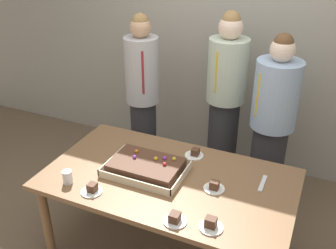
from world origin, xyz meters
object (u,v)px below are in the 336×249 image
at_px(party_table, 169,185).
at_px(plated_slice_far_right, 214,187).
at_px(plated_slice_far_left, 92,189).
at_px(plated_slice_center_front, 175,219).
at_px(sheet_cake, 146,167).
at_px(person_serving_front, 272,125).
at_px(cake_server_utensil, 263,183).
at_px(plated_slice_near_left, 195,154).
at_px(plated_slice_near_right, 211,225).
at_px(person_green_shirt_behind, 225,101).
at_px(person_striped_tie_right, 143,96).
at_px(drink_cup_nearest, 67,177).

height_order(party_table, plated_slice_far_right, plated_slice_far_right).
bearing_deg(plated_slice_far_left, plated_slice_center_front, -3.66).
relative_size(party_table, sheet_cake, 3.11).
xyz_separation_m(party_table, plated_slice_center_front, (0.23, -0.42, 0.10)).
bearing_deg(person_serving_front, cake_server_utensil, 45.54).
height_order(party_table, plated_slice_near_left, plated_slice_near_left).
xyz_separation_m(sheet_cake, plated_slice_near_right, (0.63, -0.37, -0.02)).
distance_m(sheet_cake, person_green_shirt_behind, 1.14).
bearing_deg(person_serving_front, plated_slice_near_left, -2.15).
xyz_separation_m(cake_server_utensil, person_striped_tie_right, (-1.34, 0.73, 0.15)).
distance_m(plated_slice_near_right, person_striped_tie_right, 1.74).
bearing_deg(plated_slice_far_right, plated_slice_near_right, -74.91).
bearing_deg(party_table, sheet_cake, -177.97).
bearing_deg(plated_slice_near_right, plated_slice_far_left, -179.93).
relative_size(party_table, person_serving_front, 1.12).
xyz_separation_m(plated_slice_near_left, person_serving_front, (0.49, 0.56, 0.09)).
height_order(plated_slice_near_right, plated_slice_center_front, plated_slice_near_right).
xyz_separation_m(party_table, cake_server_utensil, (0.65, 0.20, 0.08)).
bearing_deg(sheet_cake, person_serving_front, 50.97).
height_order(party_table, plated_slice_center_front, plated_slice_center_front).
height_order(plated_slice_center_front, person_striped_tie_right, person_striped_tie_right).
height_order(party_table, drink_cup_nearest, drink_cup_nearest).
height_order(plated_slice_near_left, plated_slice_center_front, plated_slice_center_front).
distance_m(plated_slice_near_right, plated_slice_far_right, 0.38).
distance_m(sheet_cake, plated_slice_center_front, 0.58).
bearing_deg(plated_slice_center_front, cake_server_utensil, 55.94).
bearing_deg(drink_cup_nearest, party_table, 29.39).
bearing_deg(sheet_cake, person_green_shirt_behind, 76.23).
bearing_deg(cake_server_utensil, plated_slice_far_right, -145.21).
height_order(plated_slice_far_left, plated_slice_far_right, plated_slice_far_right).
bearing_deg(plated_slice_near_right, cake_server_utensil, 71.09).
bearing_deg(plated_slice_far_left, party_table, 42.14).
xyz_separation_m(party_table, person_serving_front, (0.56, 0.91, 0.19)).
height_order(plated_slice_far_right, person_serving_front, person_serving_front).
relative_size(plated_slice_near_left, plated_slice_far_right, 1.00).
xyz_separation_m(plated_slice_near_left, person_striped_tie_right, (-0.76, 0.58, 0.13)).
bearing_deg(person_serving_front, person_green_shirt_behind, -72.16).
xyz_separation_m(plated_slice_far_left, person_serving_front, (0.98, 1.29, 0.09)).
xyz_separation_m(sheet_cake, person_striped_tie_right, (-0.51, 0.94, 0.11)).
bearing_deg(plated_slice_near_left, sheet_cake, -125.34).
distance_m(cake_server_utensil, person_striped_tie_right, 1.53).
relative_size(plated_slice_near_left, plated_slice_center_front, 1.00).
xyz_separation_m(party_table, drink_cup_nearest, (-0.63, -0.36, 0.12)).
relative_size(party_table, plated_slice_far_right, 12.16).
bearing_deg(sheet_cake, plated_slice_near_right, -30.26).
distance_m(party_table, person_serving_front, 1.09).
xyz_separation_m(person_serving_front, person_green_shirt_behind, (-0.47, 0.18, 0.06)).
bearing_deg(plated_slice_near_right, person_striped_tie_right, 131.20).
distance_m(plated_slice_near_right, plated_slice_far_left, 0.86).
height_order(person_serving_front, person_green_shirt_behind, person_green_shirt_behind).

